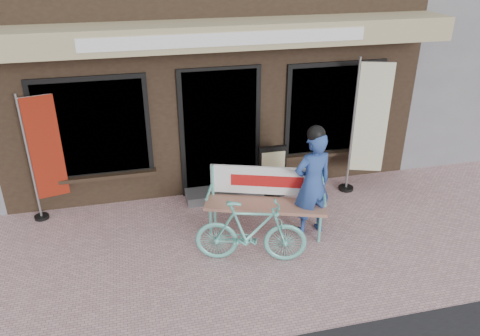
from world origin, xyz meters
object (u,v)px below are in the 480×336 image
object	(u,v)px
bicycle	(251,232)
nobori_cream	(367,126)
person	(313,182)
menu_stand	(272,172)
bench	(266,195)
nobori_red	(44,155)

from	to	relation	value
bicycle	nobori_cream	xyz separation A→B (m)	(2.37, 1.48, 0.76)
person	nobori_cream	bearing A→B (deg)	29.33
menu_stand	person	bearing A→B (deg)	-77.99
bench	bicycle	world-z (taller)	bench
person	nobori_red	world-z (taller)	nobori_red
bench	nobori_red	world-z (taller)	nobori_red
person	bicycle	size ratio (longest dim) A/B	1.12
person	nobori_cream	distance (m)	1.71
bench	nobori_cream	size ratio (longest dim) A/B	0.78
bench	person	distance (m)	0.71
bench	bicycle	size ratio (longest dim) A/B	1.21
person	menu_stand	distance (m)	1.21
nobori_red	nobori_cream	distance (m)	5.13
bicycle	nobori_red	xyz separation A→B (m)	(-2.75, 1.85, 0.60)
person	menu_stand	world-z (taller)	person
person	nobori_red	distance (m)	4.03
bench	nobori_red	bearing A→B (deg)	179.82
bench	menu_stand	size ratio (longest dim) A/B	1.96
person	nobori_cream	world-z (taller)	nobori_cream
bicycle	nobori_red	bearing A→B (deg)	72.27
menu_stand	bench	bearing A→B (deg)	-112.95
bench	bicycle	bearing A→B (deg)	-100.90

